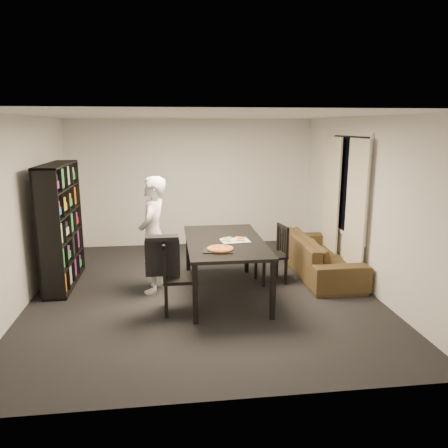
{
  "coord_description": "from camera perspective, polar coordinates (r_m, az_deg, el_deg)",
  "views": [
    {
      "loc": [
        -0.48,
        -6.26,
        2.46
      ],
      "look_at": [
        0.31,
        -0.07,
        1.05
      ],
      "focal_mm": 35.0,
      "sensor_mm": 36.0,
      "label": 1
    }
  ],
  "objects": [
    {
      "name": "bookshelf",
      "position": [
        7.22,
        -20.54,
        -0.16
      ],
      "size": [
        0.35,
        1.5,
        1.9
      ],
      "primitive_type": "cube",
      "color": "black",
      "rests_on": "room"
    },
    {
      "name": "room",
      "position": [
        6.39,
        -2.88,
        2.25
      ],
      "size": [
        5.01,
        5.51,
        2.61
      ],
      "color": "black",
      "rests_on": "ground"
    },
    {
      "name": "pizza_slices",
      "position": [
        6.36,
        1.31,
        -1.98
      ],
      "size": [
        0.4,
        0.35,
        0.01
      ],
      "primitive_type": null,
      "rotation": [
        0.0,
        0.0,
        -0.11
      ],
      "color": "gold",
      "rests_on": "dining_table"
    },
    {
      "name": "curtain_right",
      "position": [
        8.03,
        13.83,
        2.97
      ],
      "size": [
        0.03,
        0.7,
        2.25
      ],
      "primitive_type": "cube",
      "color": "beige",
      "rests_on": "room"
    },
    {
      "name": "draped_jacket",
      "position": [
        5.81,
        -8.05,
        -3.91
      ],
      "size": [
        0.46,
        0.19,
        0.54
      ],
      "rotation": [
        0.0,
        0.0,
        1.58
      ],
      "color": "black",
      "rests_on": "chair_left"
    },
    {
      "name": "person",
      "position": [
        6.57,
        -9.25,
        -1.42
      ],
      "size": [
        0.56,
        0.72,
        1.75
      ],
      "primitive_type": "imported",
      "rotation": [
        0.0,
        0.0,
        -1.81
      ],
      "color": "silver",
      "rests_on": "room"
    },
    {
      "name": "baking_tray",
      "position": [
        5.83,
        -0.72,
        -3.42
      ],
      "size": [
        0.45,
        0.38,
        0.01
      ],
      "primitive_type": "cube",
      "rotation": [
        0.0,
        0.0,
        -0.16
      ],
      "color": "black",
      "rests_on": "dining_table"
    },
    {
      "name": "chair_left",
      "position": [
        5.88,
        -6.67,
        -6.21
      ],
      "size": [
        0.46,
        0.46,
        0.98
      ],
      "rotation": [
        0.0,
        0.0,
        1.58
      ],
      "color": "black",
      "rests_on": "room"
    },
    {
      "name": "dining_table",
      "position": [
        6.37,
        0.11,
        -2.77
      ],
      "size": [
        1.11,
        1.99,
        0.83
      ],
      "color": "black",
      "rests_on": "room"
    },
    {
      "name": "window_frame",
      "position": [
        7.54,
        15.94,
        4.92
      ],
      "size": [
        0.03,
        1.52,
        1.72
      ],
      "primitive_type": "cube",
      "color": "white",
      "rests_on": "room"
    },
    {
      "name": "chair_right",
      "position": [
        7.01,
        6.83,
        -3.37
      ],
      "size": [
        0.49,
        0.49,
        0.92
      ],
      "rotation": [
        0.0,
        0.0,
        -1.42
      ],
      "color": "black",
      "rests_on": "room"
    },
    {
      "name": "curtain_left",
      "position": [
        7.09,
        16.81,
        1.53
      ],
      "size": [
        0.03,
        0.7,
        2.25
      ],
      "primitive_type": "cube",
      "color": "beige",
      "rests_on": "room"
    },
    {
      "name": "kitchen_towel",
      "position": [
        6.32,
        1.46,
        -2.17
      ],
      "size": [
        0.43,
        0.34,
        0.01
      ],
      "primitive_type": "cube",
      "rotation": [
        0.0,
        0.0,
        0.11
      ],
      "color": "silver",
      "rests_on": "dining_table"
    },
    {
      "name": "sofa",
      "position": [
        7.57,
        12.39,
        -4.0
      ],
      "size": [
        0.86,
        2.19,
        0.64
      ],
      "primitive_type": "imported",
      "rotation": [
        0.0,
        0.0,
        1.57
      ],
      "color": "#392D16",
      "rests_on": "room"
    },
    {
      "name": "pepperoni_pizza",
      "position": [
        5.83,
        -0.49,
        -3.24
      ],
      "size": [
        0.35,
        0.35,
        0.03
      ],
      "rotation": [
        0.0,
        0.0,
        -0.3
      ],
      "color": "#B06833",
      "rests_on": "dining_table"
    },
    {
      "name": "window_pane",
      "position": [
        7.54,
        15.98,
        4.92
      ],
      "size": [
        0.02,
        1.4,
        1.6
      ],
      "primitive_type": "cube",
      "color": "black",
      "rests_on": "room"
    }
  ]
}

